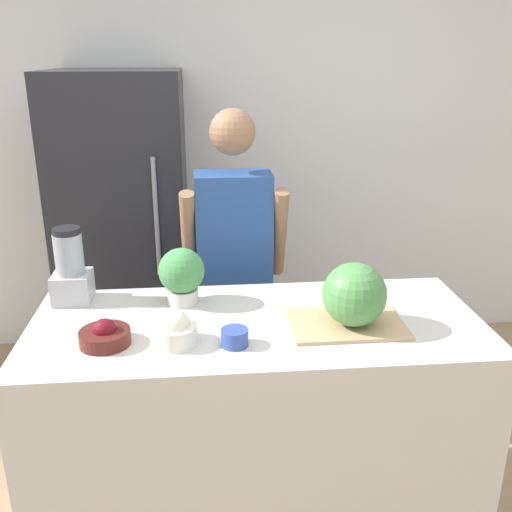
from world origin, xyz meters
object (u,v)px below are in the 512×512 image
watermelon (354,294)px  potted_plant (182,274)px  bowl_small_blue (235,337)px  blender (71,270)px  bowl_cream (175,330)px  bowl_cherries (105,335)px  person (234,272)px  refrigerator (126,231)px

watermelon → potted_plant: size_ratio=1.01×
bowl_small_blue → blender: size_ratio=0.31×
bowl_cream → blender: (-0.43, 0.41, 0.08)m
bowl_cherries → blender: 0.44m
watermelon → blender: blender is taller
person → watermelon: bearing=-63.0°
bowl_cherries → bowl_cream: bearing=-4.3°
blender → person: bearing=32.1°
person → refrigerator: bearing=135.0°
bowl_cherries → blender: bearing=115.5°
bowl_cherries → blender: (-0.19, 0.39, 0.10)m
refrigerator → potted_plant: 1.16m
refrigerator → person: size_ratio=1.09×
blender → watermelon: bearing=-17.7°
blender → potted_plant: size_ratio=1.34×
potted_plant → person: bearing=64.4°
potted_plant → watermelon: bearing=-23.7°
refrigerator → bowl_cherries: refrigerator is taller
watermelon → refrigerator: bearing=125.9°
potted_plant → blender: bearing=171.5°
refrigerator → bowl_cream: size_ratio=11.32×
refrigerator → potted_plant: refrigerator is taller
refrigerator → bowl_cream: 1.48m
watermelon → blender: bearing=162.3°
refrigerator → potted_plant: bearing=-71.7°
person → blender: bearing=-147.9°
potted_plant → bowl_small_blue: bearing=-63.3°
person → bowl_cherries: 0.96m
bowl_small_blue → refrigerator: bearing=110.5°
bowl_cream → potted_plant: (0.02, 0.34, 0.08)m
bowl_cream → blender: size_ratio=0.51×
potted_plant → bowl_cream: bearing=-92.9°
person → blender: size_ratio=5.28×
bowl_cherries → potted_plant: (0.26, 0.32, 0.09)m
bowl_small_blue → blender: 0.78m
bowl_small_blue → potted_plant: size_ratio=0.41×
bowl_cherries → blender: size_ratio=0.57×
bowl_small_blue → bowl_cherries: bearing=173.4°
refrigerator → person: 0.85m
person → bowl_small_blue: bearing=-93.2°
person → potted_plant: bearing=-115.6°
bowl_small_blue → blender: bearing=145.2°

